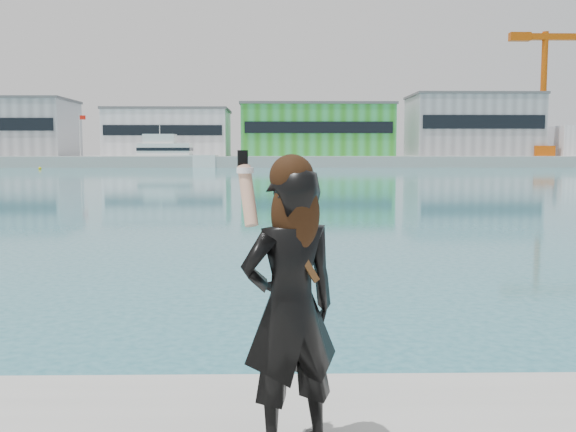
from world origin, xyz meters
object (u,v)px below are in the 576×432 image
Objects in this scene: buoy_near at (273,172)px; woman at (290,300)px; motor_yacht at (168,155)px; buoy_far at (40,169)px; dock_crane at (550,89)px.

buoy_near is 0.29× the size of woman.
motor_yacht reaches higher than buoy_far.
buoy_far is 105.91m from woman.
motor_yacht is 22.74m from buoy_far.
dock_crane is at bearing 9.50° from motor_yacht.
buoy_near is 1.00× the size of buoy_far.
woman is at bearing -89.59° from buoy_near.
buoy_near is at bearing -54.02° from motor_yacht.
dock_crane reaches higher than buoy_far.
woman reaches higher than buoy_far.
dock_crane is 1.42× the size of motor_yacht.
buoy_far is at bearing -140.42° from motor_yacht.
buoy_near is (-53.86, -37.91, -15.07)m from dock_crane.
dock_crane reaches higher than motor_yacht.
buoy_near is at bearing -113.00° from woman.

